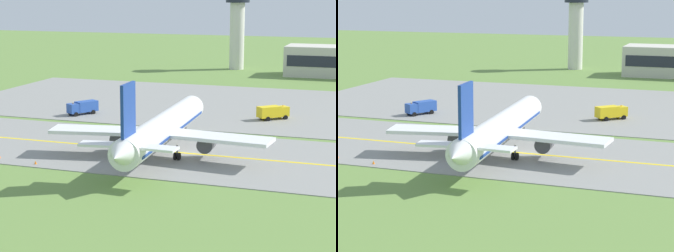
{
  "view_description": "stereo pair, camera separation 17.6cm",
  "coord_description": "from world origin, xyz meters",
  "views": [
    {
      "loc": [
        27.63,
        -87.37,
        23.56
      ],
      "look_at": [
        -2.8,
        -0.02,
        4.0
      ],
      "focal_mm": 68.68,
      "sensor_mm": 36.0,
      "label": 1
    },
    {
      "loc": [
        27.8,
        -87.31,
        23.56
      ],
      "look_at": [
        -2.8,
        -0.02,
        4.0
      ],
      "focal_mm": 68.68,
      "sensor_mm": 36.0,
      "label": 2
    }
  ],
  "objects": [
    {
      "name": "service_truck_baggage",
      "position": [
        7.52,
        29.46,
        1.53
      ],
      "size": [
        5.8,
        5.57,
        2.6
      ],
      "color": "yellow",
      "rests_on": "ground"
    },
    {
      "name": "traffic_cone_mid_edge",
      "position": [
        -17.78,
        -12.61,
        0.3
      ],
      "size": [
        0.44,
        0.44,
        0.6
      ],
      "primitive_type": "cone",
      "color": "orange",
      "rests_on": "ground"
    },
    {
      "name": "airplane_lead",
      "position": [
        -2.77,
        -2.51,
        4.13
      ],
      "size": [
        32.47,
        39.64,
        12.7
      ],
      "color": "white",
      "rests_on": "ground"
    },
    {
      "name": "traffic_cone_near_edge",
      "position": [
        -5.46,
        -11.6,
        0.3
      ],
      "size": [
        0.44,
        0.44,
        0.6
      ],
      "primitive_type": "cone",
      "color": "orange",
      "rests_on": "ground"
    },
    {
      "name": "apron_pad",
      "position": [
        10.0,
        42.0,
        0.05
      ],
      "size": [
        140.0,
        52.0,
        0.1
      ],
      "primitive_type": "cube",
      "color": "gray",
      "rests_on": "ground"
    },
    {
      "name": "taxiway_strip",
      "position": [
        0.0,
        0.0,
        0.05
      ],
      "size": [
        240.0,
        28.0,
        0.1
      ],
      "primitive_type": "cube",
      "color": "gray",
      "rests_on": "ground"
    },
    {
      "name": "service_truck_fuel",
      "position": [
        -28.05,
        22.39,
        1.53
      ],
      "size": [
        4.9,
        6.18,
        2.6
      ],
      "color": "#264CA5",
      "rests_on": "ground"
    },
    {
      "name": "taxiway_centreline",
      "position": [
        0.0,
        0.0,
        0.11
      ],
      "size": [
        220.0,
        0.6,
        0.01
      ],
      "primitive_type": "cube",
      "color": "yellow",
      "rests_on": "taxiway_strip"
    },
    {
      "name": "control_tower",
      "position": [
        -17.03,
        104.4,
        15.18
      ],
      "size": [
        7.6,
        7.6,
        25.04
      ],
      "color": "silver",
      "rests_on": "ground"
    },
    {
      "name": "ground_plane",
      "position": [
        0.0,
        0.0,
        0.0
      ],
      "size": [
        500.0,
        500.0,
        0.0
      ],
      "primitive_type": "plane",
      "color": "olive"
    }
  ]
}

